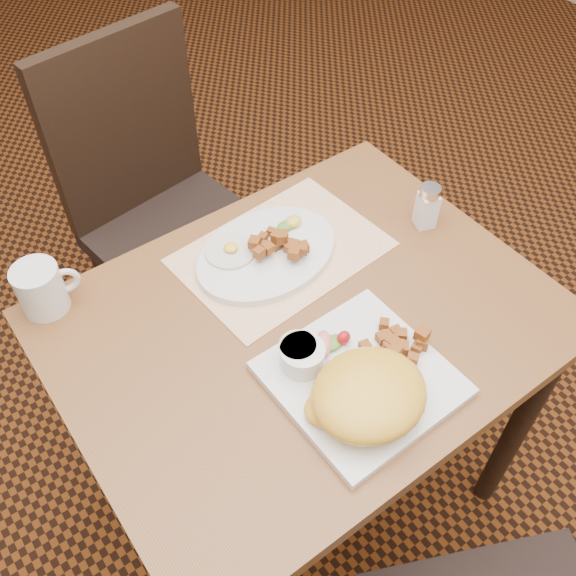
{
  "coord_description": "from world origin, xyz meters",
  "views": [
    {
      "loc": [
        -0.46,
        -0.58,
        1.68
      ],
      "look_at": [
        -0.02,
        0.03,
        0.82
      ],
      "focal_mm": 40.0,
      "sensor_mm": 36.0,
      "label": 1
    }
  ],
  "objects_px": {
    "chair_far": "(160,201)",
    "salt_shaker": "(427,206)",
    "plate_oval": "(267,254)",
    "coffee_mug": "(42,288)",
    "table": "(305,352)",
    "plate_square": "(361,379)"
  },
  "relations": [
    {
      "from": "chair_far",
      "to": "plate_square",
      "type": "relative_size",
      "value": 3.46
    },
    {
      "from": "plate_square",
      "to": "salt_shaker",
      "type": "bearing_deg",
      "value": 31.33
    },
    {
      "from": "table",
      "to": "coffee_mug",
      "type": "height_order",
      "value": "coffee_mug"
    },
    {
      "from": "chair_far",
      "to": "salt_shaker",
      "type": "distance_m",
      "value": 0.75
    },
    {
      "from": "table",
      "to": "chair_far",
      "type": "relative_size",
      "value": 0.93
    },
    {
      "from": "table",
      "to": "plate_square",
      "type": "distance_m",
      "value": 0.2
    },
    {
      "from": "table",
      "to": "plate_oval",
      "type": "relative_size",
      "value": 2.96
    },
    {
      "from": "chair_far",
      "to": "plate_square",
      "type": "distance_m",
      "value": 0.88
    },
    {
      "from": "coffee_mug",
      "to": "table",
      "type": "bearing_deg",
      "value": -39.76
    },
    {
      "from": "table",
      "to": "salt_shaker",
      "type": "xyz_separation_m",
      "value": [
        0.35,
        0.06,
        0.16
      ]
    },
    {
      "from": "salt_shaker",
      "to": "plate_square",
      "type": "bearing_deg",
      "value": -148.67
    },
    {
      "from": "table",
      "to": "salt_shaker",
      "type": "distance_m",
      "value": 0.39
    },
    {
      "from": "plate_oval",
      "to": "coffee_mug",
      "type": "distance_m",
      "value": 0.43
    },
    {
      "from": "plate_square",
      "to": "plate_oval",
      "type": "distance_m",
      "value": 0.34
    },
    {
      "from": "salt_shaker",
      "to": "coffee_mug",
      "type": "height_order",
      "value": "salt_shaker"
    },
    {
      "from": "chair_far",
      "to": "table",
      "type": "bearing_deg",
      "value": 79.8
    },
    {
      "from": "chair_far",
      "to": "plate_oval",
      "type": "distance_m",
      "value": 0.56
    },
    {
      "from": "plate_oval",
      "to": "salt_shaker",
      "type": "height_order",
      "value": "salt_shaker"
    },
    {
      "from": "salt_shaker",
      "to": "coffee_mug",
      "type": "distance_m",
      "value": 0.77
    },
    {
      "from": "table",
      "to": "chair_far",
      "type": "xyz_separation_m",
      "value": [
        0.03,
        0.68,
        -0.1
      ]
    },
    {
      "from": "chair_far",
      "to": "coffee_mug",
      "type": "xyz_separation_m",
      "value": [
        -0.4,
        -0.37,
        0.26
      ]
    },
    {
      "from": "coffee_mug",
      "to": "chair_far",
      "type": "bearing_deg",
      "value": 42.66
    }
  ]
}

